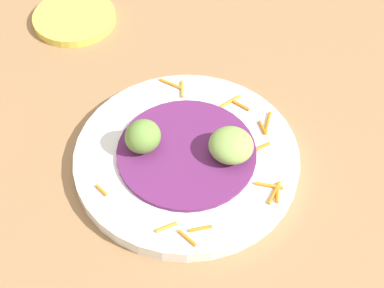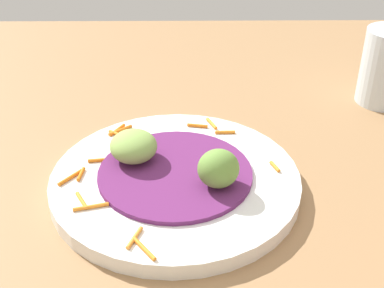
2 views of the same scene
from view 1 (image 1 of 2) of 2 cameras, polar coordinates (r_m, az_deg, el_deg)
name	(u,v)px [view 1 (image 1 of 2)]	position (r cm, az deg, el deg)	size (l,w,h in cm)	color
table_surface	(219,153)	(73.50, 2.61, -0.89)	(110.00, 110.00, 2.00)	#936D47
main_plate	(187,158)	(70.52, -0.53, -1.40)	(27.02, 27.02, 1.76)	white
cabbage_bed	(187,152)	(69.62, -0.54, -0.82)	(16.67, 16.67, 0.53)	#60235B
carrot_garnish	(224,151)	(69.90, 3.16, -0.72)	(24.97, 23.80, 0.40)	orange
guac_scoop_left	(230,146)	(67.94, 3.73, -0.15)	(5.30, 5.18, 3.31)	#84A851
guac_scoop_center	(143,136)	(68.41, -4.80, 0.73)	(4.02, 4.31, 4.08)	olive
side_plate_small	(74,18)	(91.61, -11.36, 11.93)	(12.33, 12.33, 1.17)	#E0CC4C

